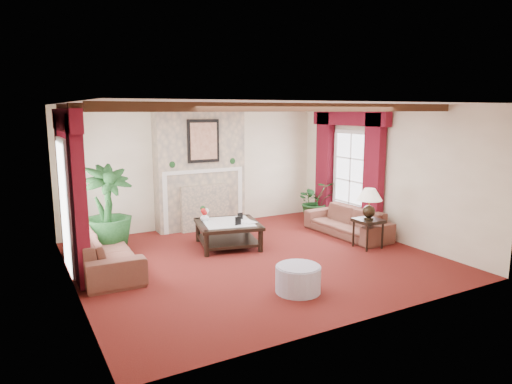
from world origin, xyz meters
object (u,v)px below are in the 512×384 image
side_table (368,233)px  potted_palm (108,229)px  sofa_left (105,244)px  ottoman (298,279)px  sofa_right (347,217)px  coffee_table (228,234)px

side_table → potted_palm: bearing=154.9°
sofa_left → ottoman: 3.25m
sofa_left → sofa_right: 4.88m
coffee_table → side_table: size_ratio=2.06×
coffee_table → ottoman: bearing=-78.7°
potted_palm → coffee_table: (2.10, -0.70, -0.22)m
side_table → ottoman: 2.65m
sofa_left → side_table: (4.63, -1.19, -0.15)m
side_table → sofa_right: bearing=75.0°
coffee_table → ottoman: (-0.08, -2.52, -0.05)m
potted_palm → side_table: bearing=-25.1°
side_table → ottoman: size_ratio=0.85×
sofa_left → potted_palm: bearing=-11.9°
coffee_table → side_table: (2.31, -1.36, 0.04)m
potted_palm → sofa_left: bearing=-104.0°
sofa_right → coffee_table: 2.59m
sofa_left → potted_palm: 0.91m
sofa_left → sofa_right: sofa_left is taller
sofa_left → ottoman: size_ratio=3.40×
potted_palm → coffee_table: size_ratio=1.51×
ottoman → potted_palm: bearing=122.1°
potted_palm → ottoman: 3.81m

